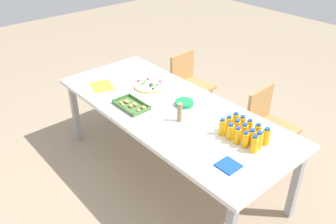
% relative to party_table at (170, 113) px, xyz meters
% --- Properties ---
extents(ground_plane, '(12.00, 12.00, 0.00)m').
position_rel_party_table_xyz_m(ground_plane, '(0.00, 0.00, -0.70)').
color(ground_plane, gray).
extents(party_table, '(2.38, 0.99, 0.76)m').
position_rel_party_table_xyz_m(party_table, '(0.00, 0.00, 0.00)').
color(party_table, silver).
rests_on(party_table, ground_plane).
extents(chair_near_right, '(0.43, 0.43, 0.83)m').
position_rel_party_table_xyz_m(chair_near_right, '(0.64, -0.87, -0.20)').
color(chair_near_right, '#B7844C').
rests_on(chair_near_right, ground_plane).
extents(chair_near_left, '(0.42, 0.42, 0.83)m').
position_rel_party_table_xyz_m(chair_near_left, '(-0.52, -0.82, -0.20)').
color(chair_near_left, '#B7844C').
rests_on(chair_near_left, ground_plane).
extents(juice_bottle_0, '(0.06, 0.06, 0.14)m').
position_rel_party_table_xyz_m(juice_bottle_0, '(-0.90, -0.20, 0.12)').
color(juice_bottle_0, '#FAAB14').
rests_on(juice_bottle_0, party_table).
extents(juice_bottle_1, '(0.06, 0.06, 0.15)m').
position_rel_party_table_xyz_m(juice_bottle_1, '(-0.82, -0.19, 0.13)').
color(juice_bottle_1, '#FAAD14').
rests_on(juice_bottle_1, party_table).
extents(juice_bottle_2, '(0.05, 0.05, 0.15)m').
position_rel_party_table_xyz_m(juice_bottle_2, '(-0.74, -0.19, 0.13)').
color(juice_bottle_2, '#FAAD14').
rests_on(juice_bottle_2, party_table).
extents(juice_bottle_3, '(0.06, 0.06, 0.15)m').
position_rel_party_table_xyz_m(juice_bottle_3, '(-0.67, -0.19, 0.13)').
color(juice_bottle_3, '#FAAB14').
rests_on(juice_bottle_3, party_table).
extents(juice_bottle_4, '(0.06, 0.06, 0.14)m').
position_rel_party_table_xyz_m(juice_bottle_4, '(-0.60, -0.20, 0.12)').
color(juice_bottle_4, '#F9AE14').
rests_on(juice_bottle_4, party_table).
extents(juice_bottle_5, '(0.06, 0.06, 0.14)m').
position_rel_party_table_xyz_m(juice_bottle_5, '(-0.89, -0.11, 0.12)').
color(juice_bottle_5, '#FAAC14').
rests_on(juice_bottle_5, party_table).
extents(juice_bottle_6, '(0.06, 0.06, 0.13)m').
position_rel_party_table_xyz_m(juice_bottle_6, '(-0.83, -0.11, 0.12)').
color(juice_bottle_6, '#F9AD14').
rests_on(juice_bottle_6, party_table).
extents(juice_bottle_7, '(0.06, 0.06, 0.14)m').
position_rel_party_table_xyz_m(juice_bottle_7, '(-0.75, -0.12, 0.12)').
color(juice_bottle_7, '#FAAB14').
rests_on(juice_bottle_7, party_table).
extents(juice_bottle_8, '(0.05, 0.05, 0.14)m').
position_rel_party_table_xyz_m(juice_bottle_8, '(-0.67, -0.12, 0.12)').
color(juice_bottle_8, '#F9AD14').
rests_on(juice_bottle_8, party_table).
extents(juice_bottle_9, '(0.06, 0.06, 0.14)m').
position_rel_party_table_xyz_m(juice_bottle_9, '(-0.59, -0.12, 0.12)').
color(juice_bottle_9, '#F9AE14').
rests_on(juice_bottle_9, party_table).
extents(juice_bottle_10, '(0.06, 0.06, 0.15)m').
position_rel_party_table_xyz_m(juice_bottle_10, '(-0.90, -0.05, 0.13)').
color(juice_bottle_10, '#F9AE14').
rests_on(juice_bottle_10, party_table).
extents(juice_bottle_11, '(0.05, 0.05, 0.14)m').
position_rel_party_table_xyz_m(juice_bottle_11, '(-0.82, -0.04, 0.12)').
color(juice_bottle_11, '#F9AD14').
rests_on(juice_bottle_11, party_table).
extents(juice_bottle_12, '(0.05, 0.05, 0.14)m').
position_rel_party_table_xyz_m(juice_bottle_12, '(-0.75, -0.04, 0.13)').
color(juice_bottle_12, '#F9AC14').
rests_on(juice_bottle_12, party_table).
extents(juice_bottle_13, '(0.06, 0.06, 0.14)m').
position_rel_party_table_xyz_m(juice_bottle_13, '(-0.67, -0.04, 0.12)').
color(juice_bottle_13, '#F9AD14').
rests_on(juice_bottle_13, party_table).
extents(juice_bottle_14, '(0.06, 0.06, 0.15)m').
position_rel_party_table_xyz_m(juice_bottle_14, '(-0.59, -0.04, 0.13)').
color(juice_bottle_14, '#F8AB14').
rests_on(juice_bottle_14, party_table).
extents(fruit_pizza, '(0.31, 0.31, 0.05)m').
position_rel_party_table_xyz_m(fruit_pizza, '(0.45, -0.12, 0.07)').
color(fruit_pizza, tan).
rests_on(fruit_pizza, party_table).
extents(snack_tray, '(0.34, 0.20, 0.04)m').
position_rel_party_table_xyz_m(snack_tray, '(0.24, 0.25, 0.07)').
color(snack_tray, '#477238').
rests_on(snack_tray, party_table).
extents(plate_stack, '(0.17, 0.17, 0.04)m').
position_rel_party_table_xyz_m(plate_stack, '(-0.05, -0.13, 0.08)').
color(plate_stack, '#1E8C4C').
rests_on(plate_stack, party_table).
extents(napkin_stack, '(0.15, 0.15, 0.01)m').
position_rel_party_table_xyz_m(napkin_stack, '(-0.89, 0.22, 0.06)').
color(napkin_stack, '#194CA5').
rests_on(napkin_stack, party_table).
extents(cardboard_tube, '(0.04, 0.04, 0.17)m').
position_rel_party_table_xyz_m(cardboard_tube, '(-0.22, 0.08, 0.14)').
color(cardboard_tube, '#9E7A56').
rests_on(cardboard_tube, party_table).
extents(paper_folder, '(0.31, 0.27, 0.01)m').
position_rel_party_table_xyz_m(paper_folder, '(0.77, 0.24, 0.06)').
color(paper_folder, yellow).
rests_on(paper_folder, party_table).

